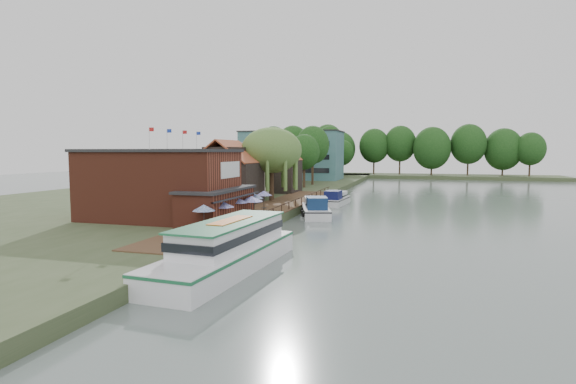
% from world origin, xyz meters
% --- Properties ---
extents(ground, '(260.00, 260.00, 0.00)m').
position_xyz_m(ground, '(0.00, 0.00, 0.00)').
color(ground, slate).
rests_on(ground, ground).
extents(land_bank, '(50.00, 140.00, 1.00)m').
position_xyz_m(land_bank, '(-30.00, 35.00, 0.50)').
color(land_bank, '#384728').
rests_on(land_bank, ground).
extents(quay_deck, '(6.00, 50.00, 0.10)m').
position_xyz_m(quay_deck, '(-8.00, 10.00, 1.05)').
color(quay_deck, '#47301E').
rests_on(quay_deck, land_bank).
extents(quay_rail, '(0.20, 49.00, 1.00)m').
position_xyz_m(quay_rail, '(-5.30, 10.50, 1.50)').
color(quay_rail, black).
rests_on(quay_rail, land_bank).
extents(pub, '(20.00, 11.00, 7.30)m').
position_xyz_m(pub, '(-14.00, -1.00, 4.65)').
color(pub, maroon).
rests_on(pub, land_bank).
extents(hotel_block, '(25.40, 12.40, 12.30)m').
position_xyz_m(hotel_block, '(-22.00, 70.00, 7.15)').
color(hotel_block, '#38666B').
rests_on(hotel_block, land_bank).
extents(cottage_a, '(8.60, 7.60, 8.50)m').
position_xyz_m(cottage_a, '(-15.00, 14.00, 5.25)').
color(cottage_a, black).
rests_on(cottage_a, land_bank).
extents(cottage_b, '(9.60, 8.60, 8.50)m').
position_xyz_m(cottage_b, '(-18.00, 24.00, 5.25)').
color(cottage_b, beige).
rests_on(cottage_b, land_bank).
extents(cottage_c, '(7.60, 7.60, 8.50)m').
position_xyz_m(cottage_c, '(-14.00, 33.00, 5.25)').
color(cottage_c, black).
rests_on(cottage_c, land_bank).
extents(willow, '(8.60, 8.60, 10.43)m').
position_xyz_m(willow, '(-10.50, 19.00, 6.21)').
color(willow, '#476B2D').
rests_on(willow, land_bank).
extents(umbrella_0, '(2.04, 2.04, 2.38)m').
position_xyz_m(umbrella_0, '(-8.07, -6.64, 2.29)').
color(umbrella_0, navy).
rests_on(umbrella_0, quay_deck).
extents(umbrella_1, '(2.28, 2.28, 2.38)m').
position_xyz_m(umbrella_1, '(-7.63, -3.85, 2.29)').
color(umbrella_1, navy).
rests_on(umbrella_1, quay_deck).
extents(umbrella_2, '(2.12, 2.12, 2.38)m').
position_xyz_m(umbrella_2, '(-7.71, -0.15, 2.29)').
color(umbrella_2, navy).
rests_on(umbrella_2, quay_deck).
extents(umbrella_3, '(2.43, 2.43, 2.38)m').
position_xyz_m(umbrella_3, '(-6.79, 1.40, 2.29)').
color(umbrella_3, '#1D1C9A').
rests_on(umbrella_3, quay_deck).
extents(umbrella_4, '(2.06, 2.06, 2.38)m').
position_xyz_m(umbrella_4, '(-7.56, 4.25, 2.29)').
color(umbrella_4, navy).
rests_on(umbrella_4, quay_deck).
extents(umbrella_5, '(1.98, 1.98, 2.38)m').
position_xyz_m(umbrella_5, '(-7.67, 7.74, 2.29)').
color(umbrella_5, '#1D1A91').
rests_on(umbrella_5, quay_deck).
extents(cruiser_0, '(5.68, 9.97, 2.28)m').
position_xyz_m(cruiser_0, '(-3.54, -7.79, 1.14)').
color(cruiser_0, silver).
rests_on(cruiser_0, ground).
extents(cruiser_1, '(6.35, 11.19, 2.61)m').
position_xyz_m(cruiser_1, '(-2.64, 12.74, 1.31)').
color(cruiser_1, silver).
rests_on(cruiser_1, ground).
extents(cruiser_2, '(3.66, 9.68, 2.29)m').
position_xyz_m(cruiser_2, '(-2.37, 25.40, 1.14)').
color(cruiser_2, silver).
rests_on(cruiser_2, ground).
extents(tour_boat, '(5.31, 15.68, 3.37)m').
position_xyz_m(tour_boat, '(-2.76, -13.94, 1.69)').
color(tour_boat, silver).
rests_on(tour_boat, ground).
extents(swan, '(0.44, 0.44, 0.44)m').
position_xyz_m(swan, '(-3.11, -11.53, 0.22)').
color(swan, white).
rests_on(swan, ground).
extents(bank_tree_0, '(6.02, 6.02, 10.41)m').
position_xyz_m(bank_tree_0, '(-12.06, 43.86, 6.20)').
color(bank_tree_0, '#143811').
rests_on(bank_tree_0, land_bank).
extents(bank_tree_1, '(7.03, 7.03, 12.48)m').
position_xyz_m(bank_tree_1, '(-12.22, 51.74, 7.24)').
color(bank_tree_1, '#143811').
rests_on(bank_tree_1, land_bank).
extents(bank_tree_2, '(7.62, 7.62, 12.86)m').
position_xyz_m(bank_tree_2, '(-17.76, 56.05, 7.43)').
color(bank_tree_2, '#143811').
rests_on(bank_tree_2, land_bank).
extents(bank_tree_3, '(6.81, 6.81, 13.92)m').
position_xyz_m(bank_tree_3, '(-13.53, 77.34, 7.96)').
color(bank_tree_3, '#143811').
rests_on(bank_tree_3, land_bank).
extents(bank_tree_4, '(8.95, 8.95, 14.72)m').
position_xyz_m(bank_tree_4, '(-15.50, 84.32, 8.36)').
color(bank_tree_4, '#143811').
rests_on(bank_tree_4, land_bank).
extents(bank_tree_5, '(6.51, 6.51, 10.47)m').
position_xyz_m(bank_tree_5, '(-12.53, 92.91, 6.23)').
color(bank_tree_5, '#143811').
rests_on(bank_tree_5, land_bank).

